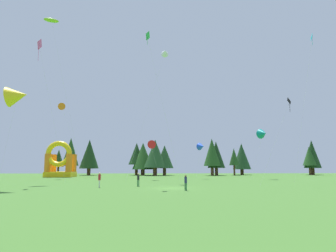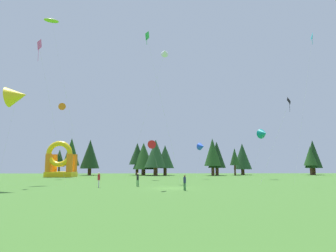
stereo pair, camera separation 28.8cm
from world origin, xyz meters
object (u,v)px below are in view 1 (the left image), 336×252
at_px(kite_cyan_diamond, 312,39).
at_px(person_midfield, 186,181).
at_px(kite_white_delta, 165,53).
at_px(kite_red_delta, 151,145).
at_px(kite_lime_parafoil, 51,21).
at_px(kite_blue_delta, 201,146).
at_px(kite_pink_diamond, 38,45).
at_px(kite_black_diamond, 290,102).
at_px(kite_teal_delta, 263,134).
at_px(kite_yellow_delta, 17,96).
at_px(person_left_edge, 99,179).
at_px(kite_green_diamond, 147,38).
at_px(person_near_camera, 138,178).
at_px(inflatable_orange_dome, 60,164).
at_px(kite_orange_delta, 62,107).

xyz_separation_m(kite_cyan_diamond, person_midfield, (-21.07, -11.82, -21.26)).
height_order(kite_white_delta, kite_red_delta, kite_white_delta).
distance_m(kite_lime_parafoil, kite_blue_delta, 34.80).
height_order(kite_pink_diamond, kite_blue_delta, kite_pink_diamond).
bearing_deg(person_midfield, kite_black_diamond, 60.68).
distance_m(kite_black_diamond, kite_teal_delta, 18.41).
distance_m(kite_white_delta, kite_cyan_diamond, 23.30).
xyz_separation_m(kite_yellow_delta, person_left_edge, (8.89, 3.05, -9.36)).
height_order(kite_green_diamond, kite_pink_diamond, kite_green_diamond).
relative_size(kite_red_delta, kite_cyan_diamond, 0.31).
bearing_deg(kite_teal_delta, kite_pink_diamond, -155.96).
distance_m(person_near_camera, person_midfield, 8.08).
bearing_deg(kite_lime_parafoil, kite_white_delta, -1.13).
relative_size(kite_red_delta, inflatable_orange_dome, 0.90).
height_order(kite_black_diamond, kite_cyan_diamond, kite_cyan_diamond).
distance_m(kite_teal_delta, inflatable_orange_dome, 44.03).
xyz_separation_m(kite_cyan_diamond, inflatable_orange_dome, (-46.08, 23.97, -19.26)).
height_order(kite_yellow_delta, kite_orange_delta, kite_orange_delta).
bearing_deg(kite_pink_diamond, kite_white_delta, 21.76).
distance_m(kite_orange_delta, kite_blue_delta, 29.32).
distance_m(kite_blue_delta, person_midfield, 26.97).
height_order(kite_red_delta, kite_pink_diamond, kite_pink_diamond).
bearing_deg(person_midfield, kite_cyan_diamond, 65.78).
distance_m(kite_white_delta, kite_teal_delta, 24.66).
height_order(kite_orange_delta, person_midfield, kite_orange_delta).
bearing_deg(kite_orange_delta, kite_pink_diamond, -81.56).
distance_m(kite_lime_parafoil, kite_cyan_diamond, 42.37).
xyz_separation_m(kite_black_diamond, kite_teal_delta, (2.65, 18.07, -2.33)).
xyz_separation_m(kite_red_delta, kite_orange_delta, (-18.36, 5.99, 8.06)).
distance_m(kite_black_diamond, kite_green_diamond, 20.77).
bearing_deg(kite_green_diamond, kite_orange_delta, 128.71).
bearing_deg(person_midfield, person_left_edge, -167.84).
xyz_separation_m(kite_yellow_delta, kite_black_diamond, (33.38, 5.07, 0.59)).
distance_m(kite_red_delta, kite_green_diamond, 21.19).
xyz_separation_m(kite_white_delta, kite_cyan_diamond, (23.02, -3.41, 1.15)).
relative_size(kite_lime_parafoil, kite_teal_delta, 2.81).
bearing_deg(inflatable_orange_dome, kite_blue_delta, -18.02).
bearing_deg(kite_cyan_diamond, kite_black_diamond, -141.02).
xyz_separation_m(kite_orange_delta, person_midfield, (22.65, -28.39, -13.43)).
distance_m(kite_yellow_delta, kite_white_delta, 24.27).
relative_size(kite_orange_delta, person_near_camera, 9.02).
bearing_deg(kite_teal_delta, kite_yellow_delta, -147.29).
bearing_deg(kite_orange_delta, kite_white_delta, -32.44).
relative_size(kite_red_delta, person_left_edge, 4.00).
distance_m(kite_lime_parafoil, inflatable_orange_dome, 31.32).
bearing_deg(kite_black_diamond, person_near_camera, -178.44).
bearing_deg(kite_cyan_diamond, kite_pink_diamond, -174.87).
height_order(kite_teal_delta, kite_green_diamond, kite_green_diamond).
relative_size(kite_red_delta, kite_orange_delta, 0.47).
bearing_deg(kite_pink_diamond, kite_green_diamond, -9.27).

